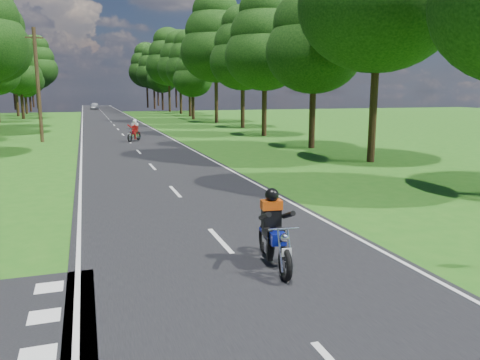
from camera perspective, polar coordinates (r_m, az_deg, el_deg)
name	(u,v)px	position (r m, az deg, el deg)	size (l,w,h in m)	color
ground	(247,270)	(9.79, 0.83, -10.94)	(160.00, 160.00, 0.00)	#225F15
main_road	(111,122)	(58.78, -15.45, 6.86)	(7.00, 140.00, 0.02)	black
road_markings	(111,123)	(56.90, -15.48, 6.75)	(7.40, 140.00, 0.01)	silver
treeline	(115,57)	(68.95, -15.04, 14.26)	(40.00, 115.35, 14.78)	black
telegraph_pole	(38,85)	(36.72, -23.41, 10.60)	(1.20, 0.26, 8.00)	#382616
rider_near_blue	(274,228)	(9.76, 4.20, -5.88)	(0.65, 1.95, 1.62)	#0D1994
rider_far_red	(134,130)	(35.12, -12.81, 5.92)	(0.64, 1.91, 1.59)	maroon
distant_car	(95,106)	(100.82, -17.30, 8.63)	(1.63, 4.04, 1.38)	#B6B9BE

